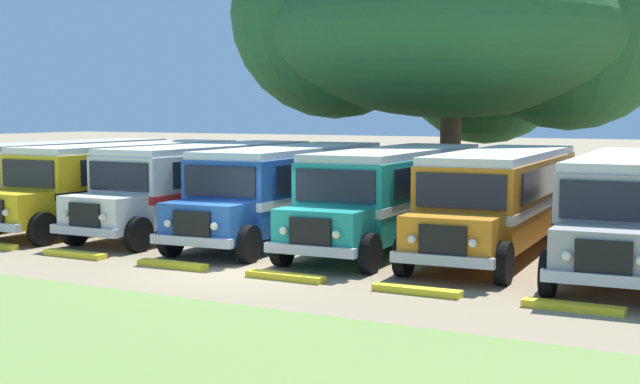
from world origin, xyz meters
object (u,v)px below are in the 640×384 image
parked_bus_slot_6 (631,203)px  parked_bus_slot_5 (502,195)px  parked_bus_slot_1 (127,179)px  parked_bus_slot_0 (61,176)px  parked_bus_slot_4 (395,191)px  broad_shade_tree (458,31)px  parked_bus_slot_2 (207,182)px  parked_bus_slot_3 (290,186)px

parked_bus_slot_6 → parked_bus_slot_5: bearing=-103.6°
parked_bus_slot_5 → parked_bus_slot_6: same height
parked_bus_slot_1 → parked_bus_slot_6: same height
parked_bus_slot_0 → parked_bus_slot_1: size_ratio=1.00×
parked_bus_slot_4 → parked_bus_slot_5: bearing=90.8°
parked_bus_slot_4 → broad_shade_tree: size_ratio=0.61×
parked_bus_slot_0 → parked_bus_slot_1: bearing=83.6°
parked_bus_slot_2 → broad_shade_tree: size_ratio=0.60×
parked_bus_slot_5 → broad_shade_tree: broad_shade_tree is taller
parked_bus_slot_4 → broad_shade_tree: (-2.03, 11.23, 5.70)m
parked_bus_slot_4 → parked_bus_slot_5: size_ratio=1.00×
parked_bus_slot_1 → parked_bus_slot_2: same height
parked_bus_slot_0 → broad_shade_tree: broad_shade_tree is taller
parked_bus_slot_5 → broad_shade_tree: 13.48m
parked_bus_slot_4 → parked_bus_slot_5: (3.21, 0.20, 0.00)m
parked_bus_slot_2 → parked_bus_slot_4: (6.81, 0.08, 0.00)m
parked_bus_slot_3 → parked_bus_slot_4: size_ratio=1.00×
parked_bus_slot_0 → parked_bus_slot_4: bearing=88.6°
parked_bus_slot_3 → parked_bus_slot_6: size_ratio=1.00×
parked_bus_slot_5 → parked_bus_slot_1: bearing=-90.2°
parked_bus_slot_5 → parked_bus_slot_3: bearing=-90.1°
parked_bus_slot_5 → parked_bus_slot_6: 3.62m
parked_bus_slot_3 → parked_bus_slot_5: bearing=89.2°
parked_bus_slot_2 → parked_bus_slot_5: same height
parked_bus_slot_5 → parked_bus_slot_6: (3.56, -0.62, 0.00)m
parked_bus_slot_2 → parked_bus_slot_6: same height
parked_bus_slot_4 → parked_bus_slot_5: same height
parked_bus_slot_5 → parked_bus_slot_2: bearing=-91.8°
parked_bus_slot_1 → parked_bus_slot_6: 16.67m
parked_bus_slot_5 → parked_bus_slot_4: bearing=-89.9°
parked_bus_slot_0 → parked_bus_slot_4: same height
parked_bus_slot_1 → parked_bus_slot_5: bearing=94.8°
parked_bus_slot_5 → parked_bus_slot_0: bearing=-91.6°
parked_bus_slot_0 → parked_bus_slot_3: bearing=88.0°
parked_bus_slot_4 → broad_shade_tree: broad_shade_tree is taller
parked_bus_slot_0 → parked_bus_slot_2: size_ratio=1.00×
broad_shade_tree → parked_bus_slot_3: bearing=-97.4°
parked_bus_slot_0 → broad_shade_tree: 17.05m
parked_bus_slot_5 → parked_bus_slot_6: size_ratio=1.00×
parked_bus_slot_4 → parked_bus_slot_5: 3.21m
parked_bus_slot_6 → parked_bus_slot_2: bearing=-95.1°
broad_shade_tree → parked_bus_slot_0: bearing=-134.0°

